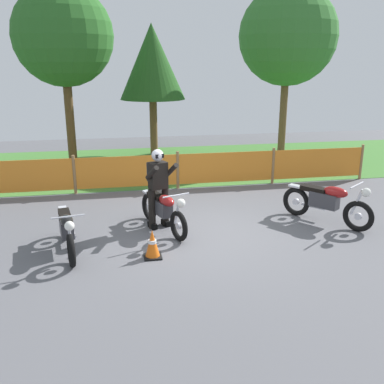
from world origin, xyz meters
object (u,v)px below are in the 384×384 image
(motorcycle_lead, at_px, (327,202))
(traffic_cone, at_px, (152,244))
(rider_trailing, at_px, (158,184))
(motorcycle_trailing, at_px, (163,210))
(motorcycle_third, at_px, (67,230))

(motorcycle_lead, relative_size, traffic_cone, 3.32)
(rider_trailing, relative_size, traffic_cone, 3.19)
(motorcycle_trailing, relative_size, rider_trailing, 1.11)
(motorcycle_lead, xyz_separation_m, motorcycle_trailing, (-3.54, 0.24, -0.03))
(motorcycle_third, bearing_deg, motorcycle_lead, 85.21)
(motorcycle_lead, bearing_deg, rider_trailing, -133.68)
(motorcycle_lead, distance_m, traffic_cone, 4.04)
(motorcycle_lead, relative_size, motorcycle_trailing, 0.94)
(rider_trailing, xyz_separation_m, traffic_cone, (-0.28, -1.48, -0.69))
(rider_trailing, bearing_deg, motorcycle_lead, 62.64)
(motorcycle_trailing, height_order, motorcycle_third, motorcycle_trailing)
(motorcycle_lead, xyz_separation_m, motorcycle_third, (-5.41, -0.52, -0.05))
(motorcycle_lead, distance_m, motorcycle_third, 5.44)
(motorcycle_lead, bearing_deg, traffic_cone, -111.72)
(motorcycle_trailing, distance_m, motorcycle_third, 2.02)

